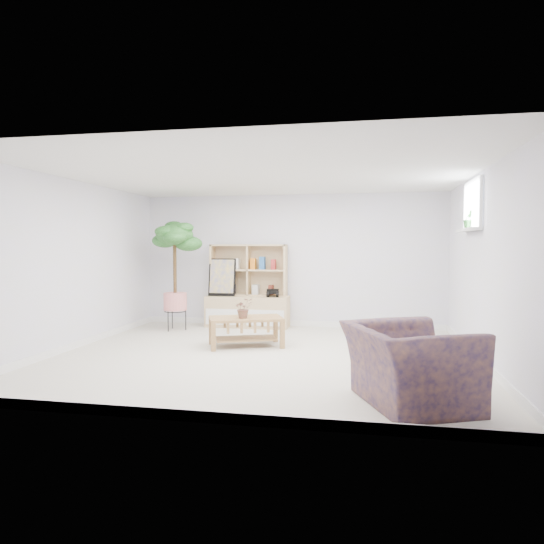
% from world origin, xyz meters
% --- Properties ---
extents(floor, '(5.50, 5.00, 0.01)m').
position_xyz_m(floor, '(0.00, 0.00, 0.00)').
color(floor, beige).
rests_on(floor, ground).
extents(ceiling, '(5.50, 5.00, 0.01)m').
position_xyz_m(ceiling, '(0.00, 0.00, 2.40)').
color(ceiling, silver).
rests_on(ceiling, walls).
extents(walls, '(5.51, 5.01, 2.40)m').
position_xyz_m(walls, '(0.00, 0.00, 1.20)').
color(walls, white).
rests_on(walls, floor).
extents(baseboard, '(5.50, 5.00, 0.10)m').
position_xyz_m(baseboard, '(0.00, 0.00, 0.05)').
color(baseboard, white).
rests_on(baseboard, floor).
extents(window, '(0.10, 0.98, 0.68)m').
position_xyz_m(window, '(2.73, 0.60, 2.00)').
color(window, silver).
rests_on(window, walls).
extents(window_sill, '(0.14, 1.00, 0.04)m').
position_xyz_m(window_sill, '(2.67, 0.60, 1.68)').
color(window_sill, white).
rests_on(window_sill, walls).
extents(storage_unit, '(1.50, 0.50, 1.50)m').
position_xyz_m(storage_unit, '(-0.76, 2.24, 0.75)').
color(storage_unit, tan).
rests_on(storage_unit, floor).
extents(poster, '(0.50, 0.13, 0.68)m').
position_xyz_m(poster, '(-1.21, 2.17, 0.90)').
color(poster, yellow).
rests_on(poster, storage_unit).
extents(toy_truck, '(0.33, 0.25, 0.16)m').
position_xyz_m(toy_truck, '(-0.28, 2.16, 0.64)').
color(toy_truck, black).
rests_on(toy_truck, storage_unit).
extents(coffee_table, '(1.18, 0.91, 0.43)m').
position_xyz_m(coffee_table, '(-0.38, 0.56, 0.21)').
color(coffee_table, olive).
rests_on(coffee_table, floor).
extents(table_plant, '(0.34, 0.34, 0.29)m').
position_xyz_m(table_plant, '(-0.39, 0.47, 0.57)').
color(table_plant, '#176423').
rests_on(table_plant, coffee_table).
extents(floor_tree, '(0.81, 0.81, 1.91)m').
position_xyz_m(floor_tree, '(-1.91, 1.67, 0.96)').
color(floor_tree, '#0F4315').
rests_on(floor_tree, floor).
extents(armchair, '(1.33, 1.41, 0.83)m').
position_xyz_m(armchair, '(1.72, -1.69, 0.42)').
color(armchair, '#17194A').
rests_on(armchair, floor).
extents(sill_plant, '(0.17, 0.16, 0.25)m').
position_xyz_m(sill_plant, '(2.67, 0.60, 1.82)').
color(sill_plant, '#0F4315').
rests_on(sill_plant, window_sill).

